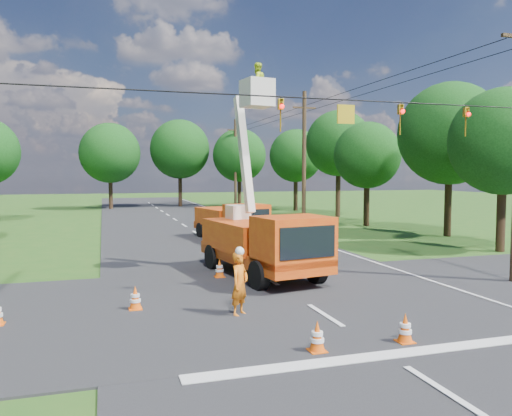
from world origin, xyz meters
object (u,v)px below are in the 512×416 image
object	(u,v)px
tree_far_c	(239,155)
tree_right_e	(296,156)
traffic_cone_0	(317,337)
pole_right_mid	(304,158)
tree_right_c	(367,155)
ground_worker	(240,284)
tree_right_b	(450,134)
traffic_cone_7	(275,231)
traffic_cone_2	(262,260)
second_truck	(232,221)
traffic_cone_4	(135,298)
traffic_cone_3	(280,242)
bucket_truck	(263,233)
traffic_cone_1	(405,328)
tree_right_a	(504,142)
pole_right_far	(235,163)
tree_far_b	(180,149)
distant_car	(232,212)
tree_far_a	(110,153)
traffic_cone_8	(219,269)
tree_right_d	(339,144)

from	to	relation	value
tree_far_c	tree_right_e	bearing A→B (deg)	-58.44
traffic_cone_0	pole_right_mid	bearing A→B (deg)	68.09
tree_right_c	ground_worker	bearing A→B (deg)	-127.39
tree_right_b	traffic_cone_7	bearing A→B (deg)	165.32
traffic_cone_0	traffic_cone_2	distance (m)	9.78
second_truck	traffic_cone_4	world-z (taller)	second_truck
tree_right_c	traffic_cone_3	bearing A→B (deg)	-138.50
traffic_cone_4	tree_right_b	distance (m)	24.00
bucket_truck	traffic_cone_0	size ratio (longest dim) A/B	11.58
traffic_cone_3	tree_far_c	world-z (taller)	tree_far_c
tree_right_b	second_truck	bearing A→B (deg)	171.52
traffic_cone_1	tree_right_e	xyz separation A→B (m)	(12.95, 39.56, 5.45)
tree_right_a	tree_far_c	size ratio (longest dim) A/B	0.90
tree_right_a	tree_right_e	world-z (taller)	tree_right_e
traffic_cone_2	traffic_cone_4	world-z (taller)	same
pole_right_far	traffic_cone_4	bearing A→B (deg)	-108.73
pole_right_mid	tree_far_b	bearing A→B (deg)	102.41
tree_right_a	traffic_cone_3	bearing A→B (deg)	159.18
distant_car	tree_right_a	world-z (taller)	tree_right_a
traffic_cone_3	tree_far_a	xyz separation A→B (m)	(-8.01, 33.01, 5.83)
traffic_cone_7	traffic_cone_8	bearing A→B (deg)	-118.94
traffic_cone_3	tree_right_d	distance (m)	21.64
traffic_cone_0	tree_right_a	size ratio (longest dim) A/B	0.09
tree_right_c	tree_far_a	xyz separation A→B (m)	(-18.20, 24.00, 0.88)
traffic_cone_3	traffic_cone_4	distance (m)	12.65
ground_worker	traffic_cone_8	world-z (taller)	ground_worker
second_truck	traffic_cone_1	distance (m)	18.61
tree_far_c	bucket_truck	bearing A→B (deg)	-103.88
distant_car	tree_right_d	distance (m)	12.05
distant_car	traffic_cone_0	bearing A→B (deg)	-84.11
traffic_cone_2	pole_right_mid	world-z (taller)	pole_right_mid
pole_right_mid	tree_right_b	bearing A→B (deg)	-50.91
ground_worker	tree_right_d	size ratio (longest dim) A/B	0.18
bucket_truck	tree_right_d	bearing A→B (deg)	48.04
traffic_cone_7	traffic_cone_8	size ratio (longest dim) A/B	1.00
traffic_cone_4	tree_right_b	size ratio (longest dim) A/B	0.07
traffic_cone_4	tree_right_e	bearing A→B (deg)	61.62
distant_car	traffic_cone_2	xyz separation A→B (m)	(-3.98, -20.63, -0.36)
traffic_cone_2	traffic_cone_8	distance (m)	2.42
tree_far_a	tree_right_d	bearing A→B (deg)	-38.94
tree_right_e	tree_far_b	bearing A→B (deg)	137.20
traffic_cone_0	tree_right_e	distance (m)	42.67
traffic_cone_0	tree_far_a	distance (m)	48.00
traffic_cone_0	tree_far_c	size ratio (longest dim) A/B	0.08
pole_right_mid	tree_right_b	distance (m)	10.39
second_truck	tree_right_a	xyz separation A→B (m)	(12.08, -8.03, 4.39)
ground_worker	tree_right_b	world-z (taller)	tree_right_b
tree_far_c	pole_right_far	bearing A→B (deg)	-116.57
tree_right_e	tree_far_a	bearing A→B (deg)	156.95
traffic_cone_7	second_truck	bearing A→B (deg)	-165.68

